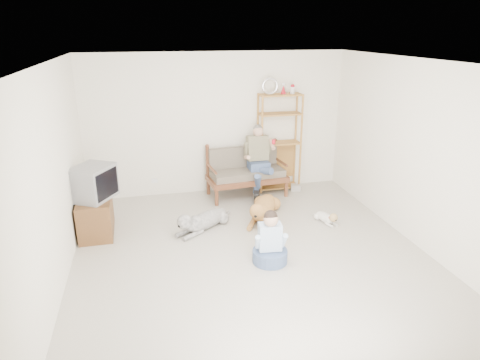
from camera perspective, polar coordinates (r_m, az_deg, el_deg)
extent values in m
plane|color=beige|center=(6.24, 1.59, -10.11)|extent=(5.50, 5.50, 0.00)
plane|color=white|center=(5.44, 1.87, 15.45)|extent=(5.50, 5.50, 0.00)
plane|color=white|center=(8.30, -3.11, 7.44)|extent=(5.00, 0.00, 5.00)
plane|color=white|center=(3.34, 13.97, -12.47)|extent=(5.00, 0.00, 5.00)
plane|color=white|center=(5.64, -23.70, -0.11)|extent=(0.00, 5.50, 5.50)
plane|color=white|center=(6.75, 22.75, 3.09)|extent=(0.00, 5.50, 5.50)
cube|color=brown|center=(8.27, 0.95, 0.21)|extent=(1.56, 0.85, 0.10)
cube|color=#695E50|center=(8.23, 0.95, 0.97)|extent=(1.43, 0.74, 0.13)
cube|color=#695E50|center=(8.38, 0.57, 3.00)|extent=(1.39, 0.26, 0.45)
cylinder|color=brown|center=(8.38, 0.47, 4.43)|extent=(1.40, 0.19, 0.05)
cylinder|color=brown|center=(7.93, -3.46, -2.23)|extent=(0.07, 0.07, 0.30)
cylinder|color=brown|center=(8.38, -4.20, 1.33)|extent=(0.07, 0.07, 0.95)
cylinder|color=brown|center=(8.26, 6.16, -1.41)|extent=(0.07, 0.07, 0.30)
cylinder|color=brown|center=(8.69, 4.97, 1.97)|extent=(0.07, 0.07, 0.95)
cube|color=#4A5F88|center=(8.22, 2.48, 1.90)|extent=(0.38, 0.36, 0.19)
cube|color=gray|center=(8.22, 2.34, 4.30)|extent=(0.40, 0.27, 0.50)
sphere|color=tan|center=(8.11, 2.42, 6.51)|extent=(0.20, 0.20, 0.20)
sphere|color=#5C5752|center=(8.12, 2.39, 6.80)|extent=(0.18, 0.18, 0.18)
cylinder|color=red|center=(8.05, 4.50, 5.12)|extent=(0.07, 0.07, 0.09)
cube|color=#A87F34|center=(8.30, 5.43, 11.25)|extent=(0.81, 0.33, 0.03)
torus|color=silver|center=(8.21, 4.02, 12.36)|extent=(0.33, 0.05, 0.33)
cone|color=red|center=(8.30, 5.81, 11.90)|extent=(0.11, 0.11, 0.17)
cylinder|color=#A87F34|center=(8.22, 2.93, 4.54)|extent=(0.04, 0.04, 1.92)
cylinder|color=#A87F34|center=(8.52, 2.35, 5.07)|extent=(0.04, 0.04, 1.92)
cylinder|color=#A87F34|center=(8.47, 8.12, 4.81)|extent=(0.04, 0.04, 1.92)
cylinder|color=#A87F34|center=(8.75, 7.39, 5.33)|extent=(0.04, 0.04, 1.92)
cube|color=beige|center=(8.69, 7.46, -1.00)|extent=(0.23, 0.20, 0.12)
cube|color=brown|center=(7.14, -18.67, -4.52)|extent=(0.52, 0.91, 0.60)
cube|color=brown|center=(6.97, -20.78, -5.37)|extent=(0.03, 0.40, 0.50)
cube|color=brown|center=(7.37, -20.38, -3.96)|extent=(0.03, 0.40, 0.50)
cube|color=gray|center=(6.92, -19.02, -0.31)|extent=(0.75, 0.79, 0.52)
cube|color=black|center=(6.78, -17.30, -0.53)|extent=(0.29, 0.47, 0.42)
cube|color=white|center=(8.45, -11.33, -0.10)|extent=(0.12, 0.02, 0.08)
ellipsoid|color=#AE703C|center=(7.45, 3.23, -3.64)|extent=(0.78, 1.05, 0.32)
sphere|color=#AE703C|center=(7.17, 2.74, -4.41)|extent=(0.32, 0.32, 0.32)
sphere|color=#AE703C|center=(6.89, 2.31, -4.19)|extent=(0.25, 0.25, 0.25)
ellipsoid|color=#AE703C|center=(6.80, 2.10, -4.75)|extent=(0.18, 0.21, 0.10)
cylinder|color=#AE703C|center=(7.94, 3.96, -2.89)|extent=(0.10, 0.40, 0.05)
ellipsoid|color=#AE703C|center=(6.93, 1.65, -4.03)|extent=(0.09, 0.10, 0.12)
ellipsoid|color=#AE703C|center=(6.90, 3.06, -4.18)|extent=(0.09, 0.10, 0.12)
ellipsoid|color=silver|center=(7.05, -4.43, -5.27)|extent=(0.90, 0.79, 0.27)
sphere|color=silver|center=(6.87, -6.02, -5.85)|extent=(0.27, 0.27, 0.27)
sphere|color=silver|center=(6.68, -7.44, -5.56)|extent=(0.23, 0.23, 0.23)
ellipsoid|color=silver|center=(6.63, -8.10, -6.03)|extent=(0.19, 0.18, 0.09)
cylinder|color=silver|center=(7.38, -1.97, -4.73)|extent=(0.23, 0.33, 0.04)
ellipsoid|color=silver|center=(6.75, -7.77, -5.30)|extent=(0.09, 0.09, 0.12)
ellipsoid|color=silver|center=(6.64, -6.81, -5.69)|extent=(0.09, 0.09, 0.12)
ellipsoid|color=white|center=(7.39, 11.22, -4.88)|extent=(0.28, 0.43, 0.15)
sphere|color=white|center=(7.30, 11.81, -5.14)|extent=(0.15, 0.15, 0.15)
sphere|color=tan|center=(7.21, 12.35, -4.93)|extent=(0.14, 0.14, 0.14)
ellipsoid|color=tan|center=(7.17, 12.67, -5.21)|extent=(0.09, 0.11, 0.05)
cylinder|color=white|center=(7.55, 10.24, -4.67)|extent=(0.11, 0.14, 0.02)
cone|color=tan|center=(7.17, 12.00, -4.67)|extent=(0.04, 0.04, 0.05)
cone|color=tan|center=(7.23, 12.60, -4.50)|extent=(0.04, 0.04, 0.05)
torus|color=red|center=(7.23, 12.24, -4.95)|extent=(0.13, 0.13, 0.02)
cylinder|color=#4A5F88|center=(6.08, 4.01, -10.07)|extent=(0.49, 0.49, 0.18)
cube|color=silver|center=(5.96, 4.01, -7.54)|extent=(0.33, 0.23, 0.38)
sphere|color=tan|center=(5.82, 4.14, -5.29)|extent=(0.20, 0.20, 0.20)
sphere|color=black|center=(5.82, 4.11, -4.94)|extent=(0.19, 0.19, 0.19)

